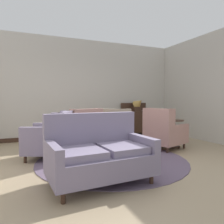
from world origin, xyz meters
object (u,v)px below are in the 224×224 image
Objects in this scene: settee at (99,154)px; armchair_far_left at (82,131)px; porcelain_vase at (120,131)px; gramophone at (138,104)px; armchair_near_window at (115,128)px; armchair_foreground_right at (52,138)px; armchair_back_corner at (164,132)px; side_table at (174,131)px; sideboard at (136,121)px; coffee_table at (119,142)px.

settee is 1.44× the size of armchair_far_left.
gramophone reaches higher than porcelain_vase.
armchair_near_window is 1.95m from armchair_foreground_right.
armchair_back_corner reaches higher than side_table.
armchair_far_left is 2.16× the size of gramophone.
gramophone is (0.05, -0.09, 0.57)m from sideboard.
armchair_foreground_right is 2.93m from side_table.
side_table reaches higher than coffee_table.
armchair_back_corner is 2.13m from gramophone.
armchair_near_window is 1.34m from armchair_back_corner.
armchair_back_corner is 1.51× the size of side_table.
coffee_table is 0.22m from porcelain_vase.
armchair_back_corner is at bearing -100.67° from sideboard.
side_table is (2.93, -0.16, 0.00)m from armchair_foreground_right.
porcelain_vase is at bearing -160.65° from side_table.
sideboard is at bearing -120.19° from armchair_near_window.
sideboard is (0.39, 2.07, 0.05)m from armchair_back_corner.
sideboard is at bearing 54.98° from coffee_table.
armchair_near_window is 0.99× the size of sideboard.
gramophone is at bearing 87.17° from side_table.
sideboard is at bearing 55.49° from porcelain_vase.
armchair_foreground_right is 2.29× the size of gramophone.
sideboard is (1.81, 2.58, 0.10)m from coffee_table.
settee is at bearing -129.61° from coffee_table.
armchair_far_left is 0.94× the size of armchair_foreground_right.
armchair_near_window is (0.98, 0.22, -0.00)m from armchair_far_left.
armchair_back_corner reaches higher than settee.
gramophone is at bearing 143.46° from armchair_foreground_right.
armchair_back_corner is at bearing -170.55° from side_table.
armchair_back_corner is 2.11m from sideboard.
armchair_back_corner is (2.13, 1.36, 0.01)m from settee.
porcelain_vase reaches higher than coffee_table.
armchair_foreground_right reaches higher than coffee_table.
armchair_far_left is at bearing 77.82° from settee.
porcelain_vase is 0.32× the size of armchair_near_window.
sideboard is at bearing 117.68° from gramophone.
coffee_table is at bearing 85.20° from porcelain_vase.
armchair_far_left is (-0.38, 1.39, -0.18)m from porcelain_vase.
porcelain_vase is at bearing 45.00° from settee.
settee is 4.27m from gramophone.
sideboard reaches higher than porcelain_vase.
armchair_back_corner is at bearing 139.95° from armchair_far_left.
porcelain_vase is at bearing 89.37° from armchair_near_window.
porcelain_vase is at bearing 79.47° from armchair_foreground_right.
porcelain_vase is 1.88m from side_table.
coffee_table is at bearing -162.23° from side_table.
side_table is at bearing -98.87° from armchair_back_corner.
armchair_back_corner is (1.42, 0.56, -0.17)m from porcelain_vase.
armchair_near_window is at bearing 138.48° from armchair_foreground_right.
porcelain_vase is 1.45m from armchair_far_left.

